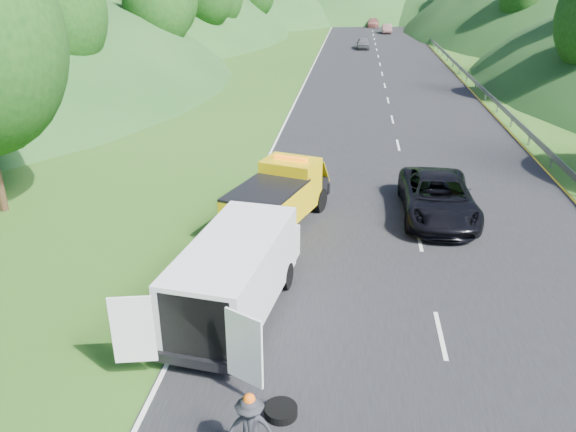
# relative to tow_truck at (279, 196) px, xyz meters

# --- Properties ---
(ground) EXTENTS (320.00, 320.00, 0.00)m
(ground) POSITION_rel_tow_truck_xyz_m (2.22, -4.64, -1.18)
(ground) COLOR #38661E
(ground) RESTS_ON ground
(road_surface) EXTENTS (14.00, 200.00, 0.02)m
(road_surface) POSITION_rel_tow_truck_xyz_m (5.22, 35.36, -1.17)
(road_surface) COLOR black
(road_surface) RESTS_ON ground
(guardrail) EXTENTS (0.06, 140.00, 1.52)m
(guardrail) POSITION_rel_tow_truck_xyz_m (12.52, 47.86, -1.18)
(guardrail) COLOR gray
(guardrail) RESTS_ON ground
(tree_line_left) EXTENTS (14.00, 140.00, 14.00)m
(tree_line_left) POSITION_rel_tow_truck_xyz_m (-16.78, 55.36, -1.18)
(tree_line_left) COLOR #275318
(tree_line_left) RESTS_ON ground
(tree_line_right) EXTENTS (14.00, 140.00, 14.00)m
(tree_line_right) POSITION_rel_tow_truck_xyz_m (25.22, 55.36, -1.18)
(tree_line_right) COLOR #275318
(tree_line_right) RESTS_ON ground
(hills_backdrop) EXTENTS (201.00, 288.60, 44.00)m
(hills_backdrop) POSITION_rel_tow_truck_xyz_m (8.72, 130.06, -1.18)
(hills_backdrop) COLOR #2D5B23
(hills_backdrop) RESTS_ON ground
(tow_truck) EXTENTS (3.65, 5.98, 2.42)m
(tow_truck) POSITION_rel_tow_truck_xyz_m (0.00, 0.00, 0.00)
(tow_truck) COLOR black
(tow_truck) RESTS_ON ground
(white_van) EXTENTS (3.77, 6.97, 2.36)m
(white_van) POSITION_rel_tow_truck_xyz_m (-0.38, -6.19, 0.15)
(white_van) COLOR black
(white_van) RESTS_ON ground
(woman) EXTENTS (0.71, 0.78, 1.74)m
(woman) POSITION_rel_tow_truck_xyz_m (-0.93, -3.36, -1.18)
(woman) COLOR white
(woman) RESTS_ON ground
(child) EXTENTS (0.55, 0.51, 0.91)m
(child) POSITION_rel_tow_truck_xyz_m (-0.22, -5.72, -1.18)
(child) COLOR #BDC066
(child) RESTS_ON ground
(suitcase) EXTENTS (0.34, 0.21, 0.53)m
(suitcase) POSITION_rel_tow_truck_xyz_m (-2.06, -4.24, -0.92)
(suitcase) COLOR #615B48
(suitcase) RESTS_ON ground
(spare_tire) EXTENTS (0.74, 0.74, 0.20)m
(spare_tire) POSITION_rel_tow_truck_xyz_m (1.34, -10.05, -1.18)
(spare_tire) COLOR black
(spare_tire) RESTS_ON ground
(passing_suv) EXTENTS (2.74, 5.91, 1.64)m
(passing_suv) POSITION_rel_tow_truck_xyz_m (6.07, 1.45, -1.18)
(passing_suv) COLOR black
(passing_suv) RESTS_ON ground
(dist_car_a) EXTENTS (1.60, 3.97, 1.35)m
(dist_car_a) POSITION_rel_tow_truck_xyz_m (3.51, 53.99, -1.18)
(dist_car_a) COLOR #46464A
(dist_car_a) RESTS_ON ground
(dist_car_b) EXTENTS (1.45, 4.16, 1.37)m
(dist_car_b) POSITION_rel_tow_truck_xyz_m (7.35, 73.85, -1.18)
(dist_car_b) COLOR brown
(dist_car_b) RESTS_ON ground
(dist_car_c) EXTENTS (1.98, 4.86, 1.41)m
(dist_car_c) POSITION_rel_tow_truck_xyz_m (5.43, 84.30, -1.18)
(dist_car_c) COLOR #94544A
(dist_car_c) RESTS_ON ground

